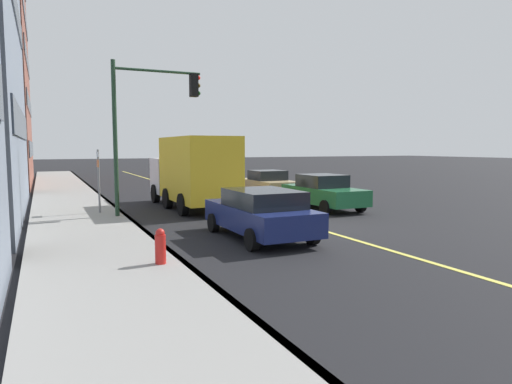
% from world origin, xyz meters
% --- Properties ---
extents(ground, '(200.00, 200.00, 0.00)m').
position_xyz_m(ground, '(0.00, 0.00, 0.00)').
color(ground, black).
extents(sidewalk_slab, '(80.00, 3.39, 0.15)m').
position_xyz_m(sidewalk_slab, '(0.00, 7.04, 0.07)').
color(sidewalk_slab, gray).
rests_on(sidewalk_slab, ground).
extents(curb_edge, '(80.00, 0.16, 0.15)m').
position_xyz_m(curb_edge, '(0.00, 5.42, 0.07)').
color(curb_edge, slate).
rests_on(curb_edge, ground).
extents(lane_stripe_center, '(80.00, 0.16, 0.01)m').
position_xyz_m(lane_stripe_center, '(0.00, 0.00, 0.01)').
color(lane_stripe_center, '#D8CC4C').
rests_on(lane_stripe_center, ground).
extents(car_navy, '(4.50, 2.08, 1.48)m').
position_xyz_m(car_navy, '(-0.96, 2.38, 0.78)').
color(car_navy, navy).
rests_on(car_navy, ground).
extents(car_green, '(4.47, 1.97, 1.52)m').
position_xyz_m(car_green, '(3.71, -2.94, 0.76)').
color(car_green, '#1E6038').
rests_on(car_green, ground).
extents(car_tan, '(4.07, 2.00, 1.46)m').
position_xyz_m(car_tan, '(9.14, -2.95, 0.73)').
color(car_tan, tan).
rests_on(car_tan, ground).
extents(truck_yellow, '(7.03, 2.38, 3.15)m').
position_xyz_m(truck_yellow, '(6.34, 2.18, 1.66)').
color(truck_yellow, silver).
rests_on(truck_yellow, ground).
extents(traffic_light_mast, '(0.28, 3.40, 5.90)m').
position_xyz_m(traffic_light_mast, '(4.45, 4.51, 4.00)').
color(traffic_light_mast, '#1E3823').
rests_on(traffic_light_mast, ground).
extents(street_sign_post, '(0.60, 0.08, 2.64)m').
position_xyz_m(street_sign_post, '(5.62, 6.25, 1.56)').
color(street_sign_post, slate).
rests_on(street_sign_post, ground).
extents(fire_hydrant, '(0.24, 0.24, 0.94)m').
position_xyz_m(fire_hydrant, '(-3.25, 5.94, 0.47)').
color(fire_hydrant, red).
rests_on(fire_hydrant, ground).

